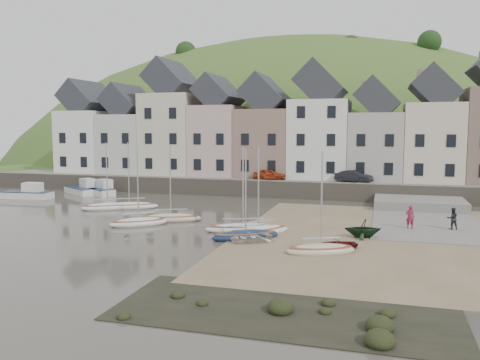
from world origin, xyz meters
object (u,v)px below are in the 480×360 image
(sailboat_0, at_px, (129,206))
(person_dark, at_px, (453,218))
(person_red, at_px, (410,217))
(rowboat_red, at_px, (336,244))
(rowboat_green, at_px, (363,228))
(car_left, at_px, (269,174))
(car_right, at_px, (354,176))
(rowboat_white, at_px, (250,237))

(sailboat_0, xyz_separation_m, person_dark, (27.31, -2.29, 0.65))
(person_red, distance_m, person_dark, 2.98)
(person_dark, bearing_deg, rowboat_red, 35.06)
(rowboat_green, relative_size, person_red, 1.42)
(car_left, xyz_separation_m, car_right, (9.20, 0.00, 0.03))
(sailboat_0, relative_size, rowboat_red, 2.48)
(person_red, relative_size, person_dark, 1.06)
(rowboat_green, bearing_deg, sailboat_0, -119.22)
(rowboat_green, relative_size, car_left, 0.66)
(rowboat_red, distance_m, car_left, 25.40)
(rowboat_green, height_order, car_left, car_left)
(rowboat_green, relative_size, rowboat_red, 0.94)
(rowboat_white, xyz_separation_m, person_red, (10.19, 7.13, 0.60))
(car_right, bearing_deg, person_dark, -134.45)
(rowboat_white, xyz_separation_m, person_dark, (13.13, 7.63, 0.55))
(person_dark, bearing_deg, rowboat_green, 23.84)
(sailboat_0, height_order, person_red, sailboat_0)
(rowboat_white, height_order, rowboat_green, rowboat_green)
(rowboat_white, relative_size, person_dark, 1.86)
(rowboat_white, xyz_separation_m, rowboat_green, (6.99, 3.34, 0.33))
(rowboat_green, bearing_deg, car_left, -163.05)
(rowboat_red, bearing_deg, person_dark, 114.42)
(sailboat_0, height_order, rowboat_white, sailboat_0)
(sailboat_0, height_order, car_right, sailboat_0)
(rowboat_white, xyz_separation_m, rowboat_red, (5.55, -0.26, -0.04))
(rowboat_white, distance_m, person_dark, 15.20)
(sailboat_0, relative_size, person_red, 3.75)
(rowboat_red, relative_size, person_red, 1.52)
(car_right, bearing_deg, rowboat_green, -156.29)
(rowboat_white, height_order, car_right, car_right)
(sailboat_0, height_order, rowboat_green, sailboat_0)
(rowboat_green, relative_size, car_right, 0.61)
(person_red, xyz_separation_m, person_dark, (2.94, 0.50, -0.05))
(rowboat_white, relative_size, car_right, 0.75)
(rowboat_green, distance_m, person_red, 4.97)
(rowboat_green, distance_m, person_dark, 7.50)
(rowboat_green, xyz_separation_m, person_red, (3.20, 3.79, 0.27))
(rowboat_red, bearing_deg, sailboat_0, -139.01)
(rowboat_red, bearing_deg, car_left, -179.61)
(sailboat_0, height_order, rowboat_red, sailboat_0)
(rowboat_white, bearing_deg, car_right, 125.88)
(rowboat_red, height_order, person_red, person_red)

